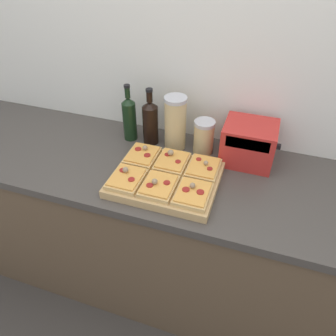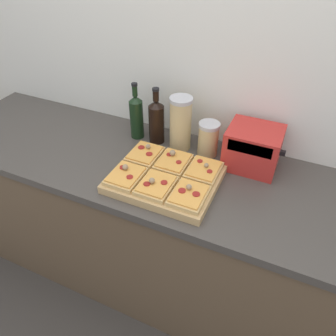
% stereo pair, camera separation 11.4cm
% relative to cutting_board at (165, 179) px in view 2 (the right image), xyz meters
% --- Properties ---
extents(ground_plane, '(12.00, 12.00, 0.00)m').
position_rel_cutting_board_xyz_m(ground_plane, '(0.02, -0.22, -0.92)').
color(ground_plane, '#3D3833').
extents(wall_back, '(6.00, 0.06, 2.50)m').
position_rel_cutting_board_xyz_m(wall_back, '(0.02, 0.45, 0.33)').
color(wall_back, silver).
rests_on(wall_back, ground_plane).
extents(kitchen_counter, '(2.63, 0.67, 0.90)m').
position_rel_cutting_board_xyz_m(kitchen_counter, '(0.02, 0.10, -0.47)').
color(kitchen_counter, brown).
rests_on(kitchen_counter, ground_plane).
extents(cutting_board, '(0.46, 0.37, 0.04)m').
position_rel_cutting_board_xyz_m(cutting_board, '(0.00, 0.00, 0.00)').
color(cutting_board, tan).
rests_on(cutting_board, kitchen_counter).
extents(pizza_slice_back_left, '(0.14, 0.17, 0.05)m').
position_rel_cutting_board_xyz_m(pizza_slice_back_left, '(-0.15, 0.09, 0.03)').
color(pizza_slice_back_left, tan).
rests_on(pizza_slice_back_left, cutting_board).
extents(pizza_slice_back_center, '(0.14, 0.17, 0.06)m').
position_rel_cutting_board_xyz_m(pizza_slice_back_center, '(-0.00, 0.09, 0.03)').
color(pizza_slice_back_center, tan).
rests_on(pizza_slice_back_center, cutting_board).
extents(pizza_slice_back_right, '(0.14, 0.17, 0.05)m').
position_rel_cutting_board_xyz_m(pizza_slice_back_right, '(0.15, 0.09, 0.03)').
color(pizza_slice_back_right, tan).
rests_on(pizza_slice_back_right, cutting_board).
extents(pizza_slice_front_left, '(0.14, 0.17, 0.05)m').
position_rel_cutting_board_xyz_m(pizza_slice_front_left, '(-0.15, -0.09, 0.03)').
color(pizza_slice_front_left, tan).
rests_on(pizza_slice_front_left, cutting_board).
extents(pizza_slice_front_center, '(0.14, 0.17, 0.05)m').
position_rel_cutting_board_xyz_m(pizza_slice_front_center, '(-0.00, -0.09, 0.03)').
color(pizza_slice_front_center, tan).
rests_on(pizza_slice_front_center, cutting_board).
extents(pizza_slice_front_right, '(0.14, 0.17, 0.05)m').
position_rel_cutting_board_xyz_m(pizza_slice_front_right, '(0.15, -0.09, 0.03)').
color(pizza_slice_front_right, tan).
rests_on(pizza_slice_front_right, cutting_board).
extents(olive_oil_bottle, '(0.07, 0.07, 0.30)m').
position_rel_cutting_board_xyz_m(olive_oil_bottle, '(-0.29, 0.28, 0.10)').
color(olive_oil_bottle, black).
rests_on(olive_oil_bottle, kitchen_counter).
extents(wine_bottle, '(0.08, 0.08, 0.30)m').
position_rel_cutting_board_xyz_m(wine_bottle, '(-0.18, 0.28, 0.10)').
color(wine_bottle, black).
rests_on(wine_bottle, kitchen_counter).
extents(grain_jar_tall, '(0.11, 0.11, 0.27)m').
position_rel_cutting_board_xyz_m(grain_jar_tall, '(-0.05, 0.28, 0.12)').
color(grain_jar_tall, tan).
rests_on(grain_jar_tall, kitchen_counter).
extents(grain_jar_short, '(0.10, 0.10, 0.17)m').
position_rel_cutting_board_xyz_m(grain_jar_short, '(0.10, 0.28, 0.07)').
color(grain_jar_short, tan).
rests_on(grain_jar_short, kitchen_counter).
extents(toaster_oven, '(0.26, 0.21, 0.19)m').
position_rel_cutting_board_xyz_m(toaster_oven, '(0.31, 0.28, 0.08)').
color(toaster_oven, red).
rests_on(toaster_oven, kitchen_counter).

